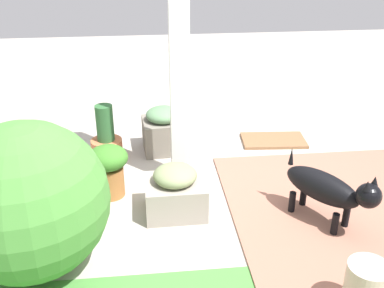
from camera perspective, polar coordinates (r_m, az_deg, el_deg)
name	(u,v)px	position (r m, az deg, el deg)	size (l,w,h in m)	color
ground_plane	(225,188)	(3.93, 4.18, -5.48)	(12.00, 12.00, 0.00)	#ACA498
brick_path	(358,228)	(3.65, 20.02, -9.80)	(1.80, 2.40, 0.02)	#9C6652
porch_pillar	(179,31)	(3.60, -1.66, 13.96)	(0.16, 0.16, 2.60)	white
stone_planter_nearest	(164,130)	(4.48, -3.56, 1.76)	(0.43, 0.42, 0.45)	slate
stone_planter_mid	(175,192)	(3.52, -2.09, -5.95)	(0.47, 0.40, 0.40)	gray
round_shrub	(28,201)	(3.00, -19.83, -6.71)	(1.01, 1.01, 1.01)	#488738
terracotta_pot_broad	(109,168)	(3.76, -10.38, -2.94)	(0.33, 0.33, 0.44)	#A96A36
terracotta_pot_tall	(106,139)	(4.43, -10.67, 0.65)	(0.30, 0.30, 0.52)	#C26D43
dog	(328,189)	(3.47, 16.63, -5.38)	(0.55, 0.69, 0.52)	black
doormat	(274,140)	(4.80, 10.15, 0.45)	(0.65, 0.37, 0.03)	brown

